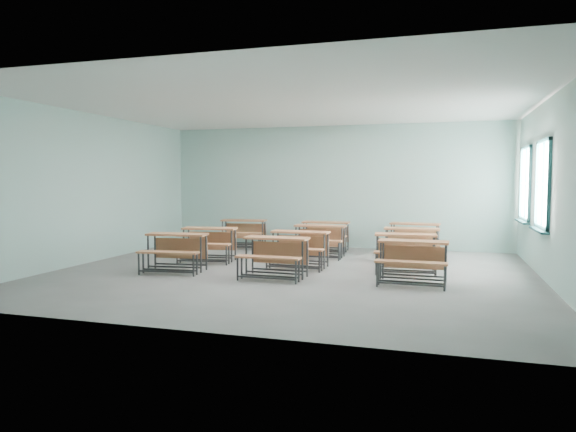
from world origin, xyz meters
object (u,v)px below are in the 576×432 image
object	(u,v)px
desk_unit_r2c2	(412,239)
desk_unit_r3c2	(414,233)
desk_unit_r3c1	(325,232)
desk_unit_r1c2	(405,247)
desk_unit_r0c1	(275,251)
desk_unit_r1c0	(208,239)
desk_unit_r0c0	(175,246)
desk_unit_r3c0	(243,229)
desk_unit_r2c1	(319,236)
desk_unit_r1c1	(299,243)
desk_unit_r0c2	(413,255)

from	to	relation	value
desk_unit_r2c2	desk_unit_r3c2	xyz separation A→B (m)	(-0.01, 1.32, 0.00)
desk_unit_r3c1	desk_unit_r3c2	xyz separation A→B (m)	(2.15, 0.19, 0.00)
desk_unit_r3c2	desk_unit_r1c2	bearing A→B (deg)	-83.95
desk_unit_r0c1	desk_unit_r1c0	size ratio (longest dim) A/B	0.94
desk_unit_r0c0	desk_unit_r3c0	world-z (taller)	same
desk_unit_r0c0	desk_unit_r3c1	xyz separation A→B (m)	(2.16, 3.63, 0.00)
desk_unit_r0c0	desk_unit_r1c0	size ratio (longest dim) A/B	0.99
desk_unit_r0c1	desk_unit_r3c2	world-z (taller)	same
desk_unit_r2c2	desk_unit_r3c2	world-z (taller)	same
desk_unit_r1c2	desk_unit_r3c1	bearing A→B (deg)	126.69
desk_unit_r2c2	desk_unit_r3c0	world-z (taller)	same
desk_unit_r2c1	desk_unit_r3c0	distance (m)	2.50
desk_unit_r0c1	desk_unit_r0c0	bearing A→B (deg)	179.64
desk_unit_r0c0	desk_unit_r3c2	xyz separation A→B (m)	(4.30, 3.82, 0.00)
desk_unit_r0c1	desk_unit_r1c0	world-z (taller)	same
desk_unit_r1c2	desk_unit_r2c1	bearing A→B (deg)	140.90
desk_unit_r1c2	desk_unit_r2c1	distance (m)	2.46
desk_unit_r1c2	desk_unit_r3c1	xyz separation A→B (m)	(-2.12, 2.41, 0.00)
desk_unit_r1c1	desk_unit_r3c2	distance (m)	3.43
desk_unit_r1c0	desk_unit_r2c2	bearing A→B (deg)	7.84
desk_unit_r1c0	desk_unit_r1c2	xyz separation A→B (m)	(4.21, -0.10, 0.00)
desk_unit_r3c0	desk_unit_r3c1	distance (m)	2.20
desk_unit_r0c0	desk_unit_r1c0	world-z (taller)	same
desk_unit_r2c2	desk_unit_r3c0	distance (m)	4.51
desk_unit_r2c2	desk_unit_r2c1	bearing A→B (deg)	175.16
desk_unit_r0c1	desk_unit_r3c0	world-z (taller)	same
desk_unit_r0c2	desk_unit_r3c2	bearing A→B (deg)	94.18
desk_unit_r0c1	desk_unit_r1c1	world-z (taller)	same
desk_unit_r0c0	desk_unit_r0c2	size ratio (longest dim) A/B	1.05
desk_unit_r1c2	desk_unit_r1c0	bearing A→B (deg)	174.00
desk_unit_r0c0	desk_unit_r3c0	size ratio (longest dim) A/B	1.00
desk_unit_r2c2	desk_unit_r3c1	world-z (taller)	same
desk_unit_r0c1	desk_unit_r0c2	size ratio (longest dim) A/B	0.99
desk_unit_r1c0	desk_unit_r1c2	distance (m)	4.21
desk_unit_r0c1	desk_unit_r1c1	distance (m)	1.19
desk_unit_r2c1	desk_unit_r3c0	world-z (taller)	same
desk_unit_r1c0	desk_unit_r3c1	world-z (taller)	same
desk_unit_r1c1	desk_unit_r3c2	bearing A→B (deg)	52.12
desk_unit_r1c2	desk_unit_r2c1	world-z (taller)	same
desk_unit_r0c1	desk_unit_r1c0	distance (m)	2.40
desk_unit_r0c1	desk_unit_r1c2	distance (m)	2.57
desk_unit_r0c0	desk_unit_r3c2	world-z (taller)	same
desk_unit_r0c1	desk_unit_r2c1	world-z (taller)	same
desk_unit_r0c1	desk_unit_r3c0	xyz separation A→B (m)	(-2.09, 3.68, 0.00)
desk_unit_r2c1	desk_unit_r3c2	bearing A→B (deg)	29.25
desk_unit_r0c1	desk_unit_r1c0	xyz separation A→B (m)	(-1.98, 1.36, 0.00)
desk_unit_r2c2	desk_unit_r0c2	bearing A→B (deg)	-87.95
desk_unit_r3c0	desk_unit_r2c2	bearing A→B (deg)	-21.48
desk_unit_r0c1	desk_unit_r1c0	bearing A→B (deg)	146.32
desk_unit_r3c0	desk_unit_r3c2	distance (m)	4.35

